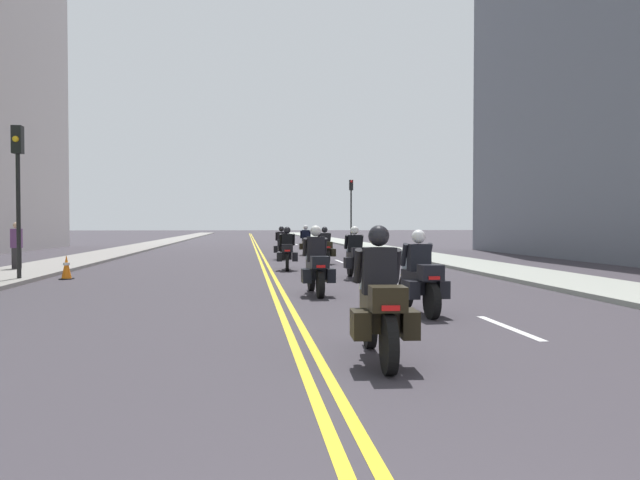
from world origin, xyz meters
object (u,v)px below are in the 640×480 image
Objects in this scene: motorcycle_5 at (325,249)px; traffic_light_near at (18,174)px; motorcycle_4 at (287,252)px; motorcycle_7 at (306,243)px; pedestrian_0 at (17,246)px; motorcycle_0 at (380,307)px; motorcycle_6 at (282,246)px; traffic_cone_1 at (66,267)px; motorcycle_1 at (420,280)px; traffic_light_far at (351,201)px; motorcycle_3 at (355,257)px; motorcycle_2 at (316,267)px.

traffic_light_near is (-9.86, -7.23, 2.48)m from motorcycle_5.
motorcycle_4 is 0.99× the size of motorcycle_7.
motorcycle_7 is at bearing 84.16° from motorcycle_4.
pedestrian_0 is (-11.25, -10.58, 0.24)m from motorcycle_7.
motorcycle_0 is 22.09m from motorcycle_6.
motorcycle_0 is 14.10m from traffic_cone_1.
motorcycle_7 is 15.44m from pedestrian_0.
motorcycle_1 is 0.98× the size of motorcycle_4.
traffic_cone_1 is (-6.96, -2.97, -0.29)m from motorcycle_4.
traffic_light_far is at bearing 79.70° from motorcycle_1.
motorcycle_4 is 9.24m from traffic_light_near.
motorcycle_3 is (0.11, 7.45, 0.02)m from motorcycle_1.
motorcycle_1 is 1.23× the size of pedestrian_0.
motorcycle_0 is 39.93m from traffic_light_far.
motorcycle_7 is at bearing 90.31° from motorcycle_3.
motorcycle_5 is 10.84m from traffic_cone_1.
motorcycle_2 is at bearing -112.14° from motorcycle_3.
motorcycle_4 is at bearing 96.09° from motorcycle_1.
motorcycle_4 is (-0.15, 8.04, 0.01)m from motorcycle_2.
motorcycle_0 reaches higher than motorcycle_3.
traffic_light_far is (6.41, 32.17, 2.86)m from motorcycle_2.
motorcycle_3 is 0.48× the size of traffic_light_near.
motorcycle_5 is at bearing 64.71° from motorcycle_4.
motorcycle_6 is at bearing 92.25° from motorcycle_1.
motorcycle_3 is at bearing -88.60° from motorcycle_7.
motorcycle_2 is at bearing -101.28° from traffic_light_far.
pedestrian_0 is at bearing 138.31° from motorcycle_2.
traffic_light_near is at bearing 129.10° from motorcycle_0.
motorcycle_0 is 14.14m from traffic_light_near.
motorcycle_5 is 21.49m from traffic_light_far.
motorcycle_6 is (-1.53, 18.27, 0.02)m from motorcycle_1.
motorcycle_4 reaches higher than motorcycle_1.
motorcycle_0 is at bearing -91.70° from motorcycle_2.
motorcycle_1 is at bearing -50.48° from pedestrian_0.
motorcycle_3 is at bearing -79.08° from motorcycle_6.
traffic_light_near is (-9.85, 0.04, 2.46)m from motorcycle_3.
motorcycle_6 is 12.20m from traffic_cone_1.
traffic_light_near is at bearing -122.72° from motorcycle_7.
pedestrian_0 is (-11.34, 4.06, 0.24)m from motorcycle_3.
motorcycle_2 reaches higher than motorcycle_4.
motorcycle_5 reaches higher than traffic_cone_1.
motorcycle_3 reaches higher than motorcycle_4.
motorcycle_3 is 14.64m from motorcycle_7.
traffic_cone_1 is at bearing 39.78° from traffic_light_near.
pedestrian_0 is (-2.56, 3.14, 0.54)m from traffic_cone_1.
motorcycle_4 is 1.06× the size of motorcycle_5.
motorcycle_3 is at bearing 84.71° from motorcycle_0.
motorcycle_4 is 9.52m from pedestrian_0.
motorcycle_7 is at bearing 89.79° from motorcycle_0.
motorcycle_5 is at bearing 10.98° from pedestrian_0.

